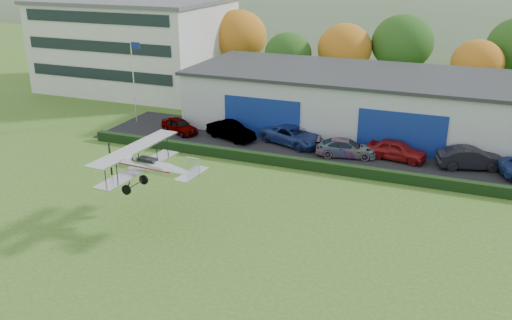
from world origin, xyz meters
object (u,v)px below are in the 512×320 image
at_px(flagpole, 134,73).
at_px(car_2, 293,136).
at_px(car_0, 179,126).
at_px(office_block, 137,44).
at_px(car_3, 346,148).
at_px(car_1, 231,131).
at_px(car_5, 471,158).
at_px(car_4, 397,150).
at_px(hangar, 411,105).
at_px(biplane, 149,165).

bearing_deg(flagpole, car_2, -2.86).
bearing_deg(car_0, office_block, 66.96).
distance_m(car_2, car_3, 5.04).
relative_size(flagpole, car_0, 2.02).
height_order(car_1, car_3, car_1).
bearing_deg(car_0, car_5, -64.99).
xyz_separation_m(car_1, car_4, (14.26, 0.25, 0.02)).
height_order(car_0, car_1, car_1).
bearing_deg(car_0, flagpole, 97.79).
bearing_deg(car_4, office_block, 76.26).
bearing_deg(hangar, car_3, -116.46).
bearing_deg(car_1, office_block, 72.50).
bearing_deg(car_3, car_5, -95.01).
xyz_separation_m(car_2, car_5, (14.28, -0.32, 0.04)).
distance_m(car_2, biplane, 17.24).
distance_m(flagpole, car_3, 21.40).
xyz_separation_m(car_0, car_1, (5.07, 0.09, 0.09)).
bearing_deg(car_3, hangar, -36.74).
relative_size(car_1, biplane, 0.63).
relative_size(car_1, car_4, 1.01).
bearing_deg(office_block, hangar, -12.01).
relative_size(hangar, car_3, 8.40).
height_order(hangar, flagpole, flagpole).
height_order(car_1, car_2, car_2).
bearing_deg(hangar, car_5, -52.65).
bearing_deg(car_3, car_2, 66.07).
relative_size(car_4, car_5, 0.93).
bearing_deg(biplane, car_3, 64.92).
bearing_deg(office_block, car_2, -29.76).
distance_m(car_0, biplane, 17.53).
bearing_deg(office_block, flagpole, -58.03).
relative_size(hangar, biplane, 5.53).
relative_size(hangar, car_0, 10.23).
bearing_deg(car_4, car_5, -78.99).
relative_size(hangar, office_block, 1.97).
xyz_separation_m(car_4, biplane, (-12.39, -16.18, 2.80)).
bearing_deg(office_block, car_4, -23.39).
height_order(car_3, car_5, car_5).
relative_size(hangar, car_5, 8.16).
height_order(car_0, car_2, car_2).
relative_size(car_0, car_2, 0.71).
bearing_deg(car_0, car_3, -67.55).
bearing_deg(hangar, flagpole, -166.49).
relative_size(office_block, car_4, 4.46).
distance_m(flagpole, biplane, 21.44).
height_order(flagpole, car_2, flagpole).
xyz_separation_m(office_block, car_5, (38.42, -14.12, -4.34)).
xyz_separation_m(office_block, car_1, (18.69, -14.51, -4.40)).
bearing_deg(car_1, car_0, 111.31).
bearing_deg(hangar, car_0, -158.66).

